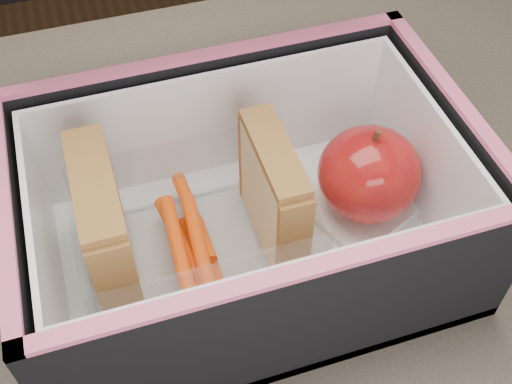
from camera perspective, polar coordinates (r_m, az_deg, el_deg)
kitchen_table at (r=0.57m, az=-3.32°, el=-14.93°), size 1.20×0.80×0.75m
lunch_bag at (r=0.47m, az=-1.01°, el=-0.25°), size 0.32×0.34×0.29m
plastic_tub at (r=0.48m, az=-5.48°, el=-3.27°), size 0.17×0.12×0.07m
sandwich_left at (r=0.46m, az=-13.13°, el=-3.37°), size 0.03×0.10×0.11m
sandwich_right at (r=0.47m, az=1.55°, el=-0.22°), size 0.02×0.09×0.10m
carrot_sticks at (r=0.48m, az=-5.70°, el=-5.24°), size 0.04×0.14×0.03m
paper_napkin at (r=0.53m, az=8.83°, el=-1.28°), size 0.10×0.10×0.01m
red_apple at (r=0.50m, az=10.01°, el=1.59°), size 0.10×0.10×0.08m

